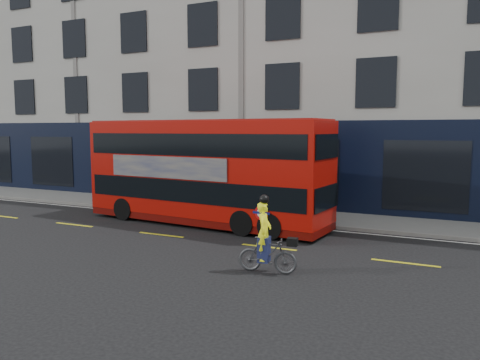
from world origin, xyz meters
The scene contains 8 objects.
ground centered at (0.00, 0.00, 0.00)m, with size 120.00×120.00×0.00m, color black.
pavement centered at (0.00, 6.50, 0.06)m, with size 60.00×3.00×0.12m, color gray.
kerb centered at (0.00, 5.00, 0.07)m, with size 60.00×0.12×0.13m, color gray.
building_terrace centered at (0.00, 12.94, 7.49)m, with size 50.00×10.07×15.00m.
road_edge_line centered at (0.00, 4.70, 0.00)m, with size 58.00×0.10×0.01m, color silver.
lane_dashes centered at (0.00, 1.50, 0.00)m, with size 58.00×0.12×0.01m, color gold, non-canonical shape.
bus centered at (0.42, 3.79, 2.04)m, with size 10.03×3.15×3.98m.
cyclist centered at (4.89, -0.89, 0.67)m, with size 1.56×0.60×2.00m.
Camera 1 is at (9.24, -11.65, 3.63)m, focal length 35.00 mm.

